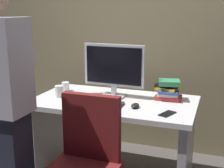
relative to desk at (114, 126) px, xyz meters
name	(u,v)px	position (x,y,z in m)	size (l,w,h in m)	color
wall_back	(140,6)	(0.00, 0.81, 1.00)	(6.40, 0.10, 3.00)	#8C7F5B
desk	(114,126)	(0.00, 0.00, 0.00)	(1.35, 0.75, 0.73)	white
monitor	(114,68)	(-0.04, 0.10, 0.49)	(0.54, 0.15, 0.46)	silver
keyboard	(97,103)	(-0.09, -0.15, 0.24)	(0.43, 0.13, 0.02)	#262626
mouse	(135,106)	(0.22, -0.14, 0.25)	(0.06, 0.10, 0.03)	black
cup_near_keyboard	(59,91)	(-0.47, -0.08, 0.28)	(0.07, 0.07, 0.10)	white
cup_by_monitor	(66,87)	(-0.52, 0.12, 0.27)	(0.07, 0.07, 0.08)	white
book_stack	(168,90)	(0.42, 0.17, 0.31)	(0.22, 0.20, 0.17)	red
cell_phone	(167,114)	(0.48, -0.21, 0.23)	(0.07, 0.14, 0.01)	black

